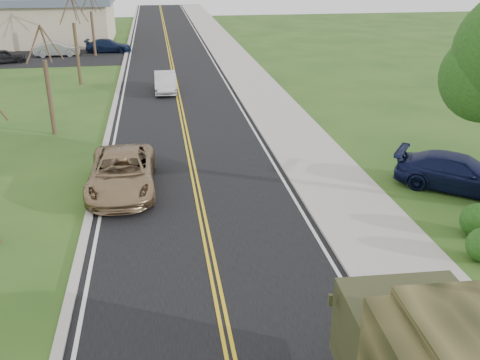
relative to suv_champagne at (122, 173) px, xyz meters
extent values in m
cube|color=black|center=(3.00, 26.19, -0.78)|extent=(8.00, 120.00, 0.01)
cube|color=#9E998E|center=(7.15, 26.19, -0.73)|extent=(0.30, 120.00, 0.12)
cube|color=#9E998E|center=(8.90, 26.19, -0.74)|extent=(3.20, 120.00, 0.10)
cube|color=#9E998E|center=(-1.15, 26.19, -0.74)|extent=(0.30, 120.00, 0.10)
cylinder|color=#38281C|center=(-4.00, 8.19, 1.19)|extent=(0.24, 0.24, 3.96)
cylinder|color=#38281C|center=(-3.55, 8.31, 4.05)|extent=(0.96, 0.32, 1.79)
cylinder|color=#38281C|center=(-3.97, 8.77, 3.97)|extent=(0.12, 1.22, 1.65)
cylinder|color=#38281C|center=(-4.43, 8.35, 4.05)|extent=(0.93, 0.41, 1.79)
cylinder|color=#38281C|center=(-4.37, 7.74, 3.97)|extent=(0.75, 0.99, 1.67)
cylinder|color=#38281C|center=(-3.75, 7.80, 4.05)|extent=(0.55, 0.85, 1.80)
cylinder|color=#38281C|center=(-4.00, 20.19, 1.43)|extent=(0.24, 0.24, 4.44)
cylinder|color=#38281C|center=(-3.50, 20.32, 4.63)|extent=(1.07, 0.35, 2.00)
cylinder|color=#38281C|center=(-3.97, 20.84, 4.55)|extent=(0.13, 1.36, 1.84)
cylinder|color=#38281C|center=(-4.49, 20.37, 4.63)|extent=(1.03, 0.46, 2.00)
cylinder|color=#38281C|center=(-4.41, 19.68, 4.55)|extent=(0.83, 1.10, 1.87)
cylinder|color=#38281C|center=(-3.72, 19.75, 4.63)|extent=(0.61, 0.95, 2.01)
cylinder|color=#38281C|center=(-4.00, 32.19, 1.25)|extent=(0.24, 0.24, 4.08)
cylinder|color=#38281C|center=(-3.54, 32.31, 4.19)|extent=(0.99, 0.33, 1.84)
cylinder|color=#38281C|center=(-3.97, 32.79, 4.12)|extent=(0.13, 1.25, 1.69)
cylinder|color=#38281C|center=(-4.45, 32.36, 4.19)|extent=(0.95, 0.42, 1.85)
cylinder|color=#38281C|center=(-4.38, 31.72, 4.12)|extent=(0.77, 1.02, 1.72)
cylinder|color=#38281C|center=(-3.74, 31.79, 4.19)|extent=(0.57, 0.88, 1.85)
cube|color=tan|center=(-13.00, 42.19, 1.31)|extent=(20.00, 12.00, 4.20)
cube|color=black|center=(-7.00, 32.19, -0.78)|extent=(18.00, 10.00, 0.02)
cube|color=#33361D|center=(6.30, -12.60, 1.22)|extent=(2.62, 2.11, 1.48)
cube|color=black|center=(6.34, -11.65, 1.43)|extent=(2.33, 0.17, 0.74)
imported|color=#937653|center=(0.00, 0.00, 0.00)|extent=(2.68, 5.70, 1.58)
imported|color=silver|center=(2.20, 16.83, -0.10)|extent=(1.47, 4.20, 1.38)
imported|color=#0E1435|center=(13.60, -2.04, -0.06)|extent=(5.27, 4.65, 1.46)
imported|color=black|center=(-11.61, 29.78, -0.17)|extent=(3.89, 2.53, 1.23)
imported|color=#A9A9AD|center=(-7.56, 32.67, -0.10)|extent=(4.25, 1.73, 1.37)
imported|color=#0E1835|center=(-2.88, 34.16, -0.15)|extent=(4.53, 2.14, 1.28)
camera|label=1|loc=(1.65, -20.61, 8.22)|focal=40.00mm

